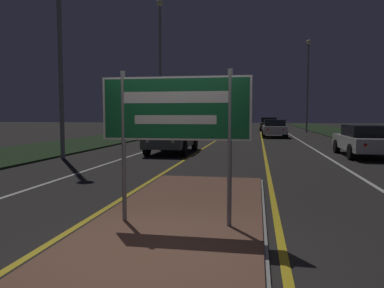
{
  "coord_description": "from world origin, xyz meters",
  "views": [
    {
      "loc": [
        1.25,
        -4.64,
        1.8
      ],
      "look_at": [
        0.0,
        2.51,
        1.24
      ],
      "focal_mm": 35.0,
      "sensor_mm": 36.0,
      "label": 1
    }
  ],
  "objects_px": {
    "streetlight_left_far": "(160,50)",
    "streetlight_right_far": "(308,75)",
    "streetlight_left_near": "(59,4)",
    "car_receding_2": "(269,124)",
    "car_receding_3": "(269,122)",
    "car_approaching_2": "(202,123)",
    "highway_sign": "(175,115)",
    "car_approaching_0": "(173,136)",
    "car_receding_1": "(274,128)",
    "car_approaching_1": "(212,126)",
    "car_receding_0": "(365,140)"
  },
  "relations": [
    {
      "from": "car_approaching_2",
      "to": "car_receding_2",
      "type": "bearing_deg",
      "value": -32.5
    },
    {
      "from": "streetlight_left_near",
      "to": "streetlight_right_far",
      "type": "distance_m",
      "value": 28.35
    },
    {
      "from": "streetlight_right_far",
      "to": "car_approaching_0",
      "type": "bearing_deg",
      "value": -111.92
    },
    {
      "from": "car_receding_2",
      "to": "car_approaching_1",
      "type": "distance_m",
      "value": 11.35
    },
    {
      "from": "streetlight_left_far",
      "to": "car_receding_2",
      "type": "relative_size",
      "value": 2.46
    },
    {
      "from": "streetlight_left_near",
      "to": "streetlight_left_far",
      "type": "bearing_deg",
      "value": 88.72
    },
    {
      "from": "highway_sign",
      "to": "car_receding_2",
      "type": "height_order",
      "value": "highway_sign"
    },
    {
      "from": "streetlight_right_far",
      "to": "car_approaching_1",
      "type": "relative_size",
      "value": 1.98
    },
    {
      "from": "streetlight_right_far",
      "to": "car_receding_2",
      "type": "xyz_separation_m",
      "value": [
        -3.69,
        3.37,
        -5.01
      ]
    },
    {
      "from": "car_receding_1",
      "to": "streetlight_left_near",
      "type": "bearing_deg",
      "value": -119.14
    },
    {
      "from": "streetlight_left_far",
      "to": "car_approaching_0",
      "type": "xyz_separation_m",
      "value": [
        3.6,
        -11.45,
        -6.1
      ]
    },
    {
      "from": "streetlight_right_far",
      "to": "highway_sign",
      "type": "bearing_deg",
      "value": -100.36
    },
    {
      "from": "streetlight_left_near",
      "to": "streetlight_right_far",
      "type": "height_order",
      "value": "streetlight_left_near"
    },
    {
      "from": "car_receding_2",
      "to": "car_approaching_0",
      "type": "bearing_deg",
      "value": -101.55
    },
    {
      "from": "car_receding_2",
      "to": "car_approaching_0",
      "type": "xyz_separation_m",
      "value": [
        -5.21,
        -25.48,
        -0.01
      ]
    },
    {
      "from": "streetlight_left_near",
      "to": "car_receding_2",
      "type": "height_order",
      "value": "streetlight_left_near"
    },
    {
      "from": "streetlight_left_far",
      "to": "streetlight_right_far",
      "type": "height_order",
      "value": "streetlight_left_far"
    },
    {
      "from": "streetlight_left_near",
      "to": "car_receding_0",
      "type": "height_order",
      "value": "streetlight_left_near"
    },
    {
      "from": "streetlight_left_near",
      "to": "car_receding_1",
      "type": "bearing_deg",
      "value": 60.86
    },
    {
      "from": "streetlight_left_far",
      "to": "car_approaching_2",
      "type": "height_order",
      "value": "streetlight_left_far"
    },
    {
      "from": "streetlight_right_far",
      "to": "car_approaching_2",
      "type": "distance_m",
      "value": 15.68
    },
    {
      "from": "car_receding_0",
      "to": "car_receding_1",
      "type": "distance_m",
      "value": 14.08
    },
    {
      "from": "streetlight_left_far",
      "to": "car_approaching_0",
      "type": "height_order",
      "value": "streetlight_left_far"
    },
    {
      "from": "streetlight_left_far",
      "to": "car_receding_2",
      "type": "xyz_separation_m",
      "value": [
        8.81,
        14.03,
        -6.09
      ]
    },
    {
      "from": "car_receding_3",
      "to": "streetlight_left_far",
      "type": "bearing_deg",
      "value": -109.8
    },
    {
      "from": "car_receding_1",
      "to": "car_approaching_2",
      "type": "height_order",
      "value": "car_approaching_2"
    },
    {
      "from": "streetlight_left_far",
      "to": "car_receding_3",
      "type": "distance_m",
      "value": 27.86
    },
    {
      "from": "car_receding_1",
      "to": "streetlight_right_far",
      "type": "bearing_deg",
      "value": 67.57
    },
    {
      "from": "streetlight_left_far",
      "to": "car_approaching_1",
      "type": "relative_size",
      "value": 2.29
    },
    {
      "from": "car_receding_0",
      "to": "car_receding_3",
      "type": "distance_m",
      "value": 37.43
    },
    {
      "from": "car_receding_0",
      "to": "car_receding_1",
      "type": "relative_size",
      "value": 1.01
    },
    {
      "from": "car_receding_2",
      "to": "streetlight_right_far",
      "type": "bearing_deg",
      "value": -42.38
    },
    {
      "from": "car_approaching_2",
      "to": "car_approaching_0",
      "type": "bearing_deg",
      "value": -84.17
    },
    {
      "from": "streetlight_right_far",
      "to": "car_receding_0",
      "type": "bearing_deg",
      "value": -90.98
    },
    {
      "from": "car_receding_3",
      "to": "car_approaching_2",
      "type": "relative_size",
      "value": 0.97
    },
    {
      "from": "highway_sign",
      "to": "streetlight_left_near",
      "type": "height_order",
      "value": "streetlight_left_near"
    },
    {
      "from": "car_receding_2",
      "to": "car_approaching_0",
      "type": "height_order",
      "value": "car_receding_2"
    },
    {
      "from": "streetlight_left_far",
      "to": "streetlight_right_far",
      "type": "relative_size",
      "value": 1.15
    },
    {
      "from": "highway_sign",
      "to": "car_approaching_2",
      "type": "bearing_deg",
      "value": 97.85
    },
    {
      "from": "car_approaching_1",
      "to": "highway_sign",
      "type": "bearing_deg",
      "value": -84.38
    },
    {
      "from": "streetlight_left_far",
      "to": "car_approaching_2",
      "type": "xyz_separation_m",
      "value": [
        0.46,
        19.35,
        -6.11
      ]
    },
    {
      "from": "car_receding_3",
      "to": "car_approaching_1",
      "type": "relative_size",
      "value": 0.94
    },
    {
      "from": "highway_sign",
      "to": "car_approaching_1",
      "type": "distance_m",
      "value": 27.22
    },
    {
      "from": "streetlight_right_far",
      "to": "car_approaching_1",
      "type": "bearing_deg",
      "value": -142.66
    },
    {
      "from": "streetlight_left_far",
      "to": "car_approaching_0",
      "type": "relative_size",
      "value": 2.3
    },
    {
      "from": "streetlight_left_near",
      "to": "streetlight_right_far",
      "type": "bearing_deg",
      "value": 63.09
    },
    {
      "from": "streetlight_left_far",
      "to": "car_receding_1",
      "type": "bearing_deg",
      "value": 12.41
    },
    {
      "from": "highway_sign",
      "to": "car_receding_1",
      "type": "distance_m",
      "value": 25.28
    },
    {
      "from": "car_receding_0",
      "to": "car_approaching_1",
      "type": "bearing_deg",
      "value": 118.37
    },
    {
      "from": "car_receding_3",
      "to": "car_approaching_1",
      "type": "height_order",
      "value": "car_approaching_1"
    }
  ]
}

